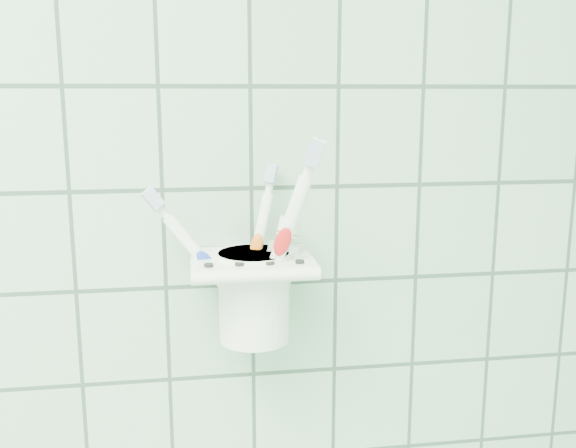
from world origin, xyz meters
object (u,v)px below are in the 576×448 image
Objects in this scene: cup at (254,292)px; toothpaste_tube at (262,267)px; toothbrush_orange at (248,232)px; holder_bracket at (251,264)px; toothbrush_blue at (239,248)px; toothbrush_pink at (264,244)px.

toothpaste_tube is at bearing -25.23° from cup.
toothbrush_orange reaches higher than toothpaste_tube.
toothbrush_blue reaches higher than holder_bracket.
holder_bracket is 0.94× the size of toothpaste_tube.
toothpaste_tube is (0.02, -0.01, -0.02)m from toothbrush_blue.
toothbrush_pink is 1.01× the size of toothbrush_blue.
cup is 0.07m from toothbrush_orange.
toothbrush_orange reaches higher than holder_bracket.
holder_bracket is 0.68× the size of toothbrush_pink.
cup is at bearing 108.09° from toothbrush_pink.
toothbrush_blue is at bearing 175.27° from toothpaste_tube.
cup is at bearing 8.13° from toothbrush_blue.
holder_bracket is at bearing -10.53° from toothbrush_blue.
cup is 0.53× the size of toothbrush_blue.
holder_bracket is 0.69× the size of toothbrush_blue.
toothbrush_blue is (-0.01, 0.01, 0.02)m from holder_bracket.
holder_bracket is at bearing -124.53° from cup.
toothbrush_pink is at bearing -8.46° from toothbrush_blue.
holder_bracket is 0.01m from toothpaste_tube.
toothbrush_orange is at bearing -140.69° from toothpaste_tube.
toothpaste_tube is (0.01, -0.00, 0.03)m from cup.
cup is 0.06m from toothbrush_pink.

